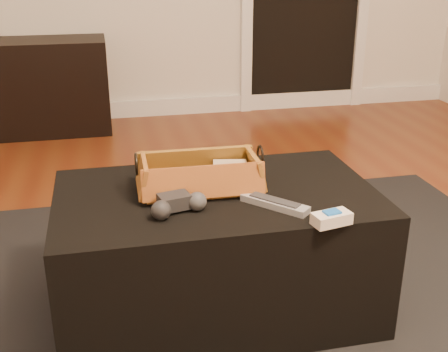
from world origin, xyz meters
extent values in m
cube|color=white|center=(0.00, 2.73, 0.06)|extent=(5.00, 0.04, 0.12)
cube|color=black|center=(0.11, 0.20, 0.01)|extent=(2.60, 2.00, 0.01)
cube|color=black|center=(0.11, 0.25, 0.22)|extent=(1.00, 0.60, 0.42)
cube|color=black|center=(0.04, 0.26, 0.46)|extent=(0.21, 0.06, 0.02)
cube|color=tan|center=(0.17, 0.31, 0.48)|extent=(0.12, 0.09, 0.06)
cube|color=#A47125|center=(0.06, 0.28, 0.44)|extent=(0.35, 0.17, 0.01)
cube|color=olive|center=(0.07, 0.36, 0.49)|extent=(0.37, 0.04, 0.10)
cube|color=#A75C25|center=(0.06, 0.19, 0.49)|extent=(0.37, 0.04, 0.10)
cube|color=#B17927|center=(0.24, 0.27, 0.49)|extent=(0.04, 0.19, 0.10)
cube|color=#A86526|center=(-0.12, 0.28, 0.49)|extent=(0.04, 0.19, 0.10)
torus|color=black|center=(0.26, 0.27, 0.53)|extent=(0.01, 0.07, 0.07)
torus|color=black|center=(-0.13, 0.28, 0.53)|extent=(0.01, 0.07, 0.07)
cube|color=black|center=(-0.04, 0.15, 0.46)|extent=(0.10, 0.08, 0.04)
sphere|color=black|center=(-0.08, 0.10, 0.46)|extent=(0.07, 0.07, 0.06)
sphere|color=#343437|center=(0.03, 0.13, 0.46)|extent=(0.07, 0.07, 0.06)
cube|color=#9D9EA4|center=(0.26, 0.11, 0.44)|extent=(0.18, 0.19, 0.02)
cube|color=#28282A|center=(0.26, 0.11, 0.45)|extent=(0.13, 0.14, 0.00)
cube|color=silver|center=(0.37, -0.04, 0.45)|extent=(0.12, 0.07, 0.03)
cube|color=blue|center=(0.37, -0.04, 0.47)|extent=(0.05, 0.04, 0.01)
camera|label=1|loc=(-0.21, -1.33, 1.13)|focal=45.00mm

